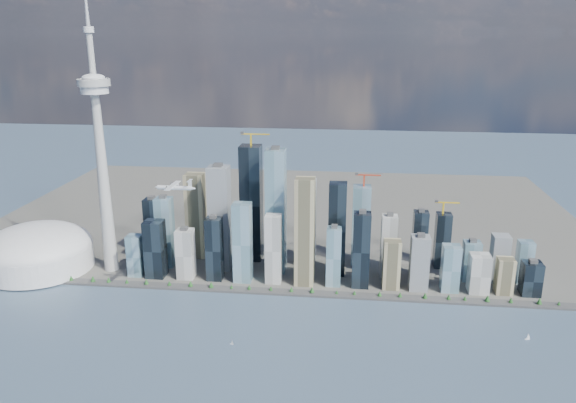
# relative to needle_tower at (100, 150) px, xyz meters

# --- Properties ---
(ground) EXTENTS (4000.00, 4000.00, 0.00)m
(ground) POSITION_rel_needle_tower_xyz_m (300.00, -310.00, -235.84)
(ground) COLOR #384D62
(ground) RESTS_ON ground
(seawall) EXTENTS (1100.00, 22.00, 4.00)m
(seawall) POSITION_rel_needle_tower_xyz_m (300.00, -60.00, -233.84)
(seawall) COLOR #383838
(seawall) RESTS_ON ground
(land) EXTENTS (1400.00, 900.00, 3.00)m
(land) POSITION_rel_needle_tower_xyz_m (300.00, 390.00, -234.34)
(land) COLOR #4C4C47
(land) RESTS_ON ground
(shoreline_trees) EXTENTS (960.53, 7.20, 8.80)m
(shoreline_trees) POSITION_rel_needle_tower_xyz_m (300.00, -60.00, -227.06)
(shoreline_trees) COLOR #3F2D1E
(shoreline_trees) RESTS_ON seawall
(skyscraper_cluster) EXTENTS (736.00, 142.00, 256.00)m
(skyscraper_cluster) POSITION_rel_needle_tower_xyz_m (359.62, 26.82, -156.44)
(skyscraper_cluster) COLOR black
(skyscraper_cluster) RESTS_ON land
(needle_tower) EXTENTS (56.00, 56.00, 550.50)m
(needle_tower) POSITION_rel_needle_tower_xyz_m (0.00, 0.00, 0.00)
(needle_tower) COLOR #ACABA6
(needle_tower) RESTS_ON land
(dome_stadium) EXTENTS (200.00, 200.00, 86.00)m
(dome_stadium) POSITION_rel_needle_tower_xyz_m (-140.00, -10.00, -196.40)
(dome_stadium) COLOR white
(dome_stadium) RESTS_ON land
(airplane) EXTENTS (65.47, 57.78, 16.01)m
(airplane) POSITION_rel_needle_tower_xyz_m (177.15, -129.48, -29.10)
(airplane) COLOR white
(airplane) RESTS_ON ground
(sailboat_west) EXTENTS (5.84, 3.15, 8.19)m
(sailboat_west) POSITION_rel_needle_tower_xyz_m (284.59, -235.94, -233.21)
(sailboat_west) COLOR white
(sailboat_west) RESTS_ON ground
(sailboat_east) EXTENTS (7.67, 2.96, 10.59)m
(sailboat_east) POSITION_rel_needle_tower_xyz_m (719.49, -172.08, -232.44)
(sailboat_east) COLOR white
(sailboat_east) RESTS_ON ground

